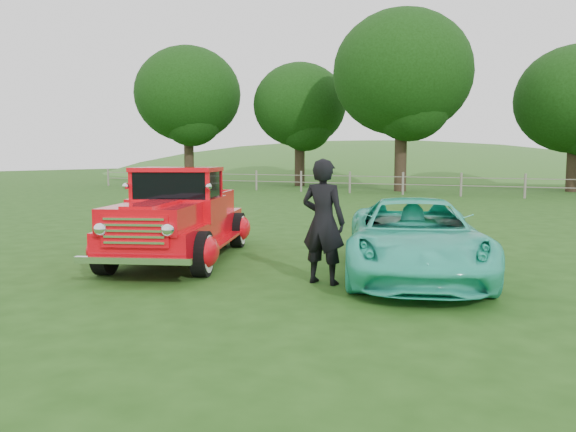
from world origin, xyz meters
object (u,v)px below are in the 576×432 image
at_px(tree_far_west, 188,95).
at_px(tree_mid_west, 300,105).
at_px(tree_near_east, 576,100).
at_px(tree_near_west, 402,73).
at_px(teal_sedan, 414,238).
at_px(red_pickup, 179,218).
at_px(man, 323,222).

relative_size(tree_far_west, tree_mid_west, 1.17).
bearing_deg(tree_far_west, tree_near_east, 6.84).
distance_m(tree_near_west, teal_sedan, 24.96).
xyz_separation_m(tree_far_west, red_pickup, (18.36, -24.72, -5.69)).
height_order(tree_far_west, tree_near_west, tree_near_west).
height_order(tree_mid_west, tree_near_east, tree_mid_west).
bearing_deg(tree_near_west, man, -76.94).
distance_m(tree_far_west, red_pickup, 31.31).
xyz_separation_m(red_pickup, teal_sedan, (4.43, 0.50, -0.15)).
height_order(tree_near_west, man, tree_near_west).
xyz_separation_m(tree_near_west, man, (5.66, -24.39, -5.82)).
bearing_deg(teal_sedan, tree_near_east, 66.50).
distance_m(tree_far_west, teal_sedan, 33.76).
bearing_deg(tree_mid_west, teal_sedan, -60.58).
relative_size(tree_far_west, tree_near_west, 0.95).
height_order(tree_near_west, teal_sedan, tree_near_west).
xyz_separation_m(tree_mid_west, tree_near_west, (8.00, -3.00, 1.25)).
bearing_deg(teal_sedan, man, -152.60).
xyz_separation_m(tree_mid_west, teal_sedan, (14.78, -26.21, -4.91)).
relative_size(tree_near_west, red_pickup, 1.97).
height_order(teal_sedan, man, man).
xyz_separation_m(teal_sedan, man, (-1.12, -1.17, 0.33)).
relative_size(tree_far_west, teal_sedan, 2.15).
relative_size(tree_far_west, man, 5.10).
relative_size(tree_near_east, teal_sedan, 1.80).
height_order(tree_far_west, tree_mid_west, tree_far_west).
height_order(red_pickup, man, man).
xyz_separation_m(red_pickup, man, (3.30, -0.67, 0.18)).
xyz_separation_m(tree_far_west, teal_sedan, (22.78, -24.21, -5.84)).
bearing_deg(tree_mid_west, man, -63.50).
bearing_deg(teal_sedan, red_pickup, 167.66).
bearing_deg(tree_far_west, teal_sedan, -46.75).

